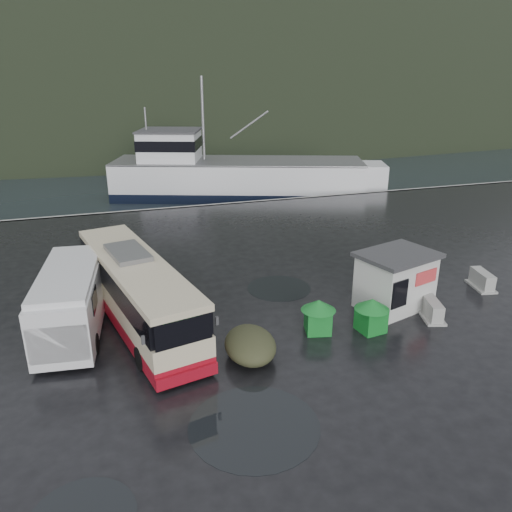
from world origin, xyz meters
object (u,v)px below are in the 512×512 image
object	(u,v)px
coach_bus	(140,322)
jersey_barrier_a	(383,309)
white_van	(76,331)
jersey_barrier_b	(431,318)
dome_tent	(250,357)
waste_bin_right	(317,331)
fishing_trawler	(238,182)
waste_bin_left	(370,330)
jersey_barrier_c	(481,288)
ticket_kiosk	(392,306)

from	to	relation	value
coach_bus	jersey_barrier_a	distance (m)	10.92
white_van	jersey_barrier_b	world-z (taller)	white_van
dome_tent	jersey_barrier_a	bearing A→B (deg)	16.69
jersey_barrier_a	jersey_barrier_b	xyz separation A→B (m)	(1.52, -1.41, 0.00)
waste_bin_right	fishing_trawler	bearing A→B (deg)	80.86
waste_bin_left	dome_tent	world-z (taller)	waste_bin_left
jersey_barrier_c	dome_tent	bearing A→B (deg)	-168.10
coach_bus	jersey_barrier_b	size ratio (longest dim) A/B	6.55
white_van	jersey_barrier_c	world-z (taller)	white_van
coach_bus	waste_bin_left	distance (m)	9.81
ticket_kiosk	jersey_barrier_c	xyz separation A→B (m)	(5.36, 0.54, 0.00)
coach_bus	jersey_barrier_b	xyz separation A→B (m)	(12.25, -3.41, 0.00)
ticket_kiosk	jersey_barrier_b	size ratio (longest dim) A/B	2.03
white_van	waste_bin_right	distance (m)	10.06
dome_tent	jersey_barrier_c	bearing A→B (deg)	11.90
waste_bin_left	jersey_barrier_a	distance (m)	2.28
waste_bin_left	coach_bus	bearing A→B (deg)	158.32
ticket_kiosk	jersey_barrier_b	xyz separation A→B (m)	(1.00, -1.49, 0.00)
white_van	waste_bin_right	bearing A→B (deg)	-11.06
jersey_barrier_b	jersey_barrier_c	xyz separation A→B (m)	(4.36, 2.03, 0.00)
white_van	jersey_barrier_a	distance (m)	13.49
jersey_barrier_a	coach_bus	bearing A→B (deg)	169.42
white_van	jersey_barrier_b	size ratio (longest dim) A/B	4.02
jersey_barrier_c	white_van	bearing A→B (deg)	175.99
coach_bus	jersey_barrier_c	bearing A→B (deg)	-17.35
ticket_kiosk	jersey_barrier_c	size ratio (longest dim) A/B	1.97
white_van	jersey_barrier_b	distance (m)	15.24
jersey_barrier_c	fishing_trawler	size ratio (longest dim) A/B	0.06
waste_bin_left	jersey_barrier_c	bearing A→B (deg)	16.63
waste_bin_right	jersey_barrier_c	distance (m)	9.76
waste_bin_left	jersey_barrier_b	world-z (taller)	waste_bin_left
jersey_barrier_a	jersey_barrier_c	world-z (taller)	same
white_van	fishing_trawler	bearing A→B (deg)	67.79
ticket_kiosk	dome_tent	bearing A→B (deg)	179.80
jersey_barrier_b	jersey_barrier_c	distance (m)	4.80
jersey_barrier_c	coach_bus	bearing A→B (deg)	175.22
jersey_barrier_b	fishing_trawler	xyz separation A→B (m)	(-0.53, 29.77, 0.00)
waste_bin_right	jersey_barrier_b	bearing A→B (deg)	-4.07
waste_bin_left	dome_tent	distance (m)	5.39
ticket_kiosk	jersey_barrier_b	world-z (taller)	ticket_kiosk
coach_bus	dome_tent	bearing A→B (deg)	-60.09
jersey_barrier_a	jersey_barrier_b	bearing A→B (deg)	-42.85
waste_bin_left	dome_tent	size ratio (longest dim) A/B	0.54
white_van	dome_tent	distance (m)	7.55
waste_bin_right	dome_tent	bearing A→B (deg)	-161.90
ticket_kiosk	fishing_trawler	distance (m)	28.28
dome_tent	fishing_trawler	world-z (taller)	fishing_trawler
coach_bus	fishing_trawler	world-z (taller)	fishing_trawler
white_van	ticket_kiosk	world-z (taller)	white_van
waste_bin_right	jersey_barrier_a	distance (m)	3.88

